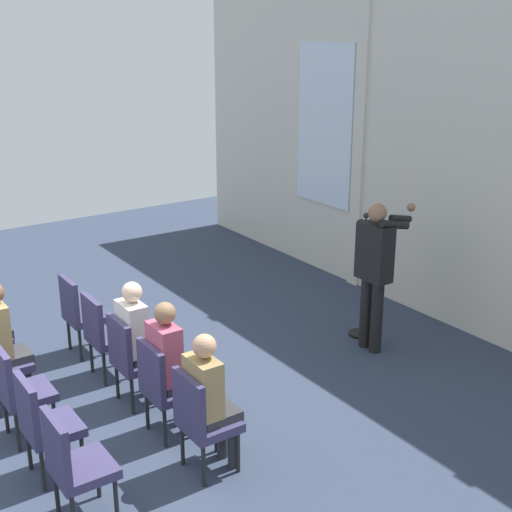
% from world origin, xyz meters
% --- Properties ---
extents(ground_plane, '(14.11, 14.11, 0.00)m').
position_xyz_m(ground_plane, '(0.00, 0.00, 0.00)').
color(ground_plane, '#2D384C').
extents(rear_partition, '(10.27, 0.14, 4.12)m').
position_xyz_m(rear_partition, '(0.02, 5.42, 2.07)').
color(rear_partition, beige).
rests_on(rear_partition, ground).
extents(speaker, '(0.51, 0.69, 1.76)m').
position_xyz_m(speaker, '(0.42, 4.09, 1.03)').
color(speaker, black).
rests_on(speaker, ground).
extents(mic_stand, '(0.28, 0.28, 1.55)m').
position_xyz_m(mic_stand, '(0.08, 4.24, 0.34)').
color(mic_stand, black).
rests_on(mic_stand, ground).
extents(chair_r0_c0, '(0.46, 0.44, 0.94)m').
position_xyz_m(chair_r0_c0, '(-1.37, 1.24, 0.53)').
color(chair_r0_c0, black).
rests_on(chair_r0_c0, ground).
extents(chair_r0_c1, '(0.46, 0.44, 0.94)m').
position_xyz_m(chair_r0_c1, '(-0.68, 1.24, 0.53)').
color(chair_r0_c1, black).
rests_on(chair_r0_c1, ground).
extents(chair_r0_c2, '(0.46, 0.44, 0.94)m').
position_xyz_m(chair_r0_c2, '(0.00, 1.24, 0.53)').
color(chair_r0_c2, black).
rests_on(chair_r0_c2, ground).
extents(audience_r0_c2, '(0.36, 0.39, 1.30)m').
position_xyz_m(audience_r0_c2, '(0.00, 1.32, 0.72)').
color(audience_r0_c2, '#2D2D33').
rests_on(audience_r0_c2, ground).
extents(chair_r0_c3, '(0.46, 0.44, 0.94)m').
position_xyz_m(chair_r0_c3, '(0.68, 1.24, 0.53)').
color(chair_r0_c3, black).
rests_on(chair_r0_c3, ground).
extents(audience_r0_c3, '(0.36, 0.39, 1.32)m').
position_xyz_m(audience_r0_c3, '(0.68, 1.32, 0.73)').
color(audience_r0_c3, '#2D2D33').
rests_on(audience_r0_c3, ground).
extents(chair_r0_c4, '(0.46, 0.44, 0.94)m').
position_xyz_m(chair_r0_c4, '(1.37, 1.24, 0.53)').
color(chair_r0_c4, black).
rests_on(chair_r0_c4, ground).
extents(audience_r0_c4, '(0.36, 0.39, 1.27)m').
position_xyz_m(audience_r0_c4, '(1.37, 1.32, 0.71)').
color(audience_r0_c4, '#2D2D33').
rests_on(audience_r0_c4, ground).
extents(audience_r1_c1, '(0.36, 0.39, 1.31)m').
position_xyz_m(audience_r1_c1, '(-0.68, 0.21, 0.73)').
color(audience_r1_c1, '#2D2D33').
rests_on(audience_r1_c1, ground).
extents(chair_r1_c2, '(0.46, 0.44, 0.94)m').
position_xyz_m(chair_r1_c2, '(0.00, 0.13, 0.53)').
color(chair_r1_c2, black).
rests_on(chair_r1_c2, ground).
extents(chair_r1_c3, '(0.46, 0.44, 0.94)m').
position_xyz_m(chair_r1_c3, '(0.68, 0.13, 0.53)').
color(chair_r1_c3, black).
rests_on(chair_r1_c3, ground).
extents(chair_r1_c4, '(0.46, 0.44, 0.94)m').
position_xyz_m(chair_r1_c4, '(1.37, 0.13, 0.53)').
color(chair_r1_c4, black).
rests_on(chair_r1_c4, ground).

